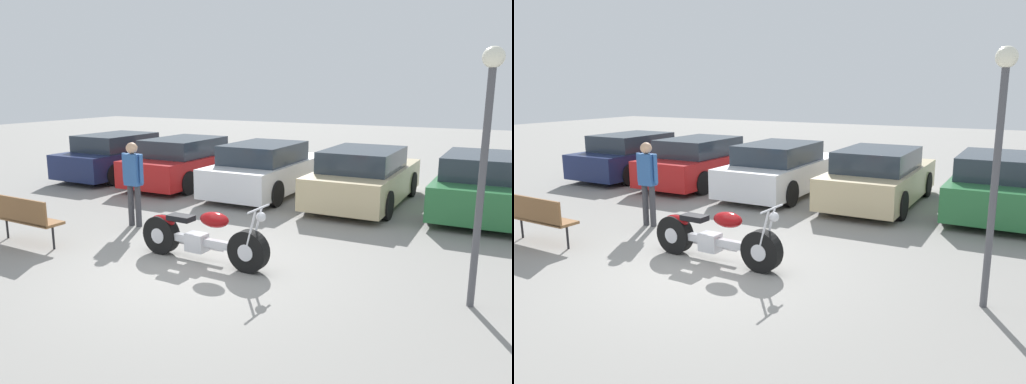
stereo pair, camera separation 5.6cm
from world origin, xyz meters
TOP-DOWN VIEW (x-y plane):
  - ground_plane at (0.00, 0.00)m, footprint 60.00×60.00m
  - motorcycle at (-0.14, 0.33)m, footprint 2.41×0.62m
  - parked_car_navy at (-6.79, 5.70)m, footprint 1.90×4.25m
  - parked_car_red at (-4.18, 5.65)m, footprint 1.90×4.25m
  - parked_car_white at (-1.57, 5.55)m, footprint 1.90×4.25m
  - parked_car_champagne at (1.04, 5.61)m, footprint 1.90×4.25m
  - parked_car_green at (3.65, 5.94)m, footprint 1.90×4.25m
  - park_bench at (-3.43, -0.43)m, footprint 1.51×0.45m
  - lamp_post at (3.91, 0.56)m, footprint 0.26×0.26m
  - person_standing at (-2.52, 1.45)m, footprint 0.52×0.23m

SIDE VIEW (x-z plane):
  - ground_plane at x=0.00m, z-range 0.00..0.00m
  - motorcycle at x=-0.14m, z-range -0.11..0.93m
  - park_bench at x=-3.43m, z-range 0.10..0.99m
  - parked_car_navy at x=-6.79m, z-range -0.04..1.32m
  - parked_car_red at x=-4.18m, z-range -0.04..1.32m
  - parked_car_white at x=-1.57m, z-range -0.04..1.32m
  - parked_car_champagne at x=1.04m, z-range -0.04..1.32m
  - parked_car_green at x=3.65m, z-range -0.04..1.32m
  - person_standing at x=-2.52m, z-range 0.16..1.88m
  - lamp_post at x=3.91m, z-range 0.55..3.82m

